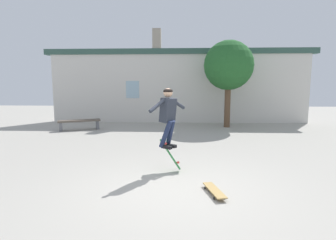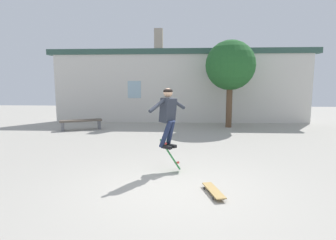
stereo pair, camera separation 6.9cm
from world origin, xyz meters
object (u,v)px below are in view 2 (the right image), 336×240
skater (168,113)px  skateboard_resting (214,190)px  park_bench (81,122)px  tree_right (230,66)px  skateboard_flipping (170,154)px

skater → skateboard_resting: size_ratio=1.75×
skateboard_resting → park_bench: bearing=-157.0°
tree_right → park_bench: bearing=-170.5°
tree_right → skateboard_flipping: tree_right is taller
skater → skateboard_resting: 2.06m
skater → skateboard_flipping: size_ratio=1.86×
skateboard_flipping → skateboard_resting: (0.88, -1.27, -0.33)m
skateboard_resting → skater: bearing=-158.7°
skater → skateboard_resting: (0.93, -1.29, -1.31)m
park_bench → skateboard_resting: bearing=-76.0°
skater → skateboard_resting: bearing=-17.0°
park_bench → skateboard_flipping: bearing=-75.4°
tree_right → skater: 7.22m
tree_right → park_bench: tree_right is taller
park_bench → tree_right: bearing=-14.0°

